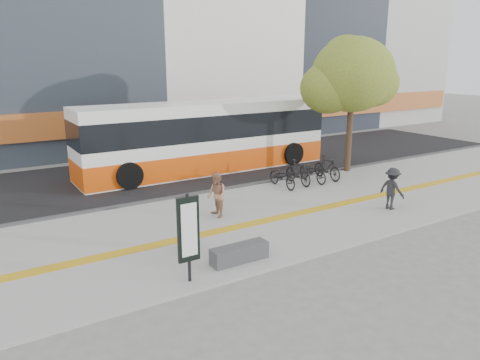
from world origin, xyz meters
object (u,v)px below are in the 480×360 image
seated_woman (188,223)px  pedestrian_tan (217,195)px  pedestrian_dark (392,189)px  street_tree (351,76)px  bus (206,139)px  bench (239,253)px  signboard (188,231)px

seated_woman → pedestrian_tan: (2.02, 2.01, -0.02)m
pedestrian_dark → street_tree: bearing=-33.0°
bus → pedestrian_tan: 6.99m
seated_woman → pedestrian_dark: (7.71, -0.55, -0.03)m
street_tree → pedestrian_tan: size_ratio=4.11×
bus → pedestrian_tan: bus is taller
bench → signboard: signboard is taller
street_tree → bus: 7.31m
signboard → bus: 11.56m
signboard → seated_woman: signboard is taller
street_tree → pedestrian_dark: 6.97m
bus → signboard: bearing=-120.0°
seated_woman → pedestrian_tan: size_ratio=1.02×
signboard → bus: bus is taller
street_tree → seated_woman: (-10.58, -4.62, -3.65)m
signboard → pedestrian_dark: 8.60m
street_tree → seated_woman: size_ratio=4.03×
signboard → pedestrian_tan: bearing=52.8°
pedestrian_tan → pedestrian_dark: bearing=70.4°
street_tree → pedestrian_dark: size_ratio=4.20×
street_tree → seated_woman: bearing=-156.4°
bench → pedestrian_tan: (1.22, 3.41, 0.54)m
bench → pedestrian_dark: bearing=7.0°
bench → pedestrian_tan: 3.67m
bus → pedestrian_tan: size_ratio=8.01×
seated_woman → pedestrian_tan: bearing=-147.2°
street_tree → bus: street_tree is taller
signboard → bus: (5.78, 10.01, 0.23)m
signboard → street_tree: (11.38, 6.33, 3.15)m
bench → signboard: size_ratio=0.73×
seated_woman → bench: bearing=107.7°
bus → pedestrian_dark: bus is taller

